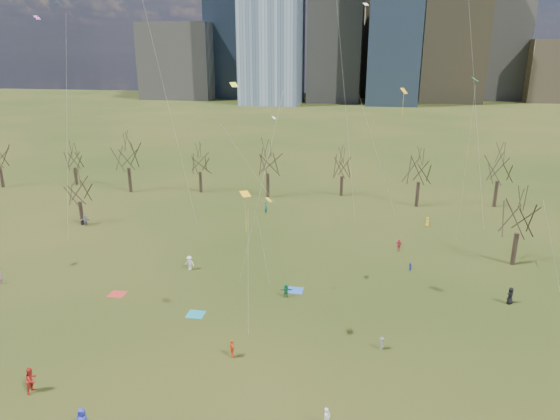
% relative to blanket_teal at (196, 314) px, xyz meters
% --- Properties ---
extents(ground, '(500.00, 500.00, 0.00)m').
position_rel_blanket_teal_xyz_m(ground, '(5.98, -0.80, -0.01)').
color(ground, black).
rests_on(ground, ground).
extents(downtown_skyline, '(212.50, 78.00, 118.00)m').
position_rel_blanket_teal_xyz_m(downtown_skyline, '(3.55, 209.85, 38.99)').
color(downtown_skyline, slate).
rests_on(downtown_skyline, ground).
extents(bare_tree_row, '(113.04, 29.80, 9.50)m').
position_rel_blanket_teal_xyz_m(bare_tree_row, '(5.90, 36.43, 6.10)').
color(bare_tree_row, black).
rests_on(bare_tree_row, ground).
extents(blanket_teal, '(1.60, 1.50, 0.03)m').
position_rel_blanket_teal_xyz_m(blanket_teal, '(0.00, 0.00, 0.00)').
color(blanket_teal, teal).
rests_on(blanket_teal, ground).
extents(blanket_navy, '(1.60, 1.50, 0.03)m').
position_rel_blanket_teal_xyz_m(blanket_navy, '(8.39, 6.43, 0.00)').
color(blanket_navy, blue).
rests_on(blanket_navy, ground).
extents(blanket_crimson, '(1.60, 1.50, 0.03)m').
position_rel_blanket_teal_xyz_m(blanket_crimson, '(-9.11, 2.46, 0.00)').
color(blanket_crimson, '#B12A23').
rests_on(blanket_crimson, ground).
extents(person_1, '(0.64, 0.67, 1.55)m').
position_rel_blanket_teal_xyz_m(person_1, '(13.25, -12.50, 0.76)').
color(person_1, silver).
rests_on(person_1, ground).
extents(person_2, '(0.78, 0.99, 1.96)m').
position_rel_blanket_teal_xyz_m(person_2, '(-7.86, -12.52, 0.97)').
color(person_2, '#AF2019').
rests_on(person_2, ground).
extents(person_3, '(0.61, 0.83, 1.14)m').
position_rel_blanket_teal_xyz_m(person_3, '(16.91, -2.78, 0.56)').
color(person_3, '#5D5C60').
rests_on(person_3, ground).
extents(person_4, '(0.81, 0.96, 1.54)m').
position_rel_blanket_teal_xyz_m(person_4, '(5.15, -5.94, 0.75)').
color(person_4, '#F3561B').
rests_on(person_4, ground).
extents(person_5, '(1.36, 0.62, 1.41)m').
position_rel_blanket_teal_xyz_m(person_5, '(7.71, 4.86, 0.69)').
color(person_5, '#197342').
rests_on(person_5, ground).
extents(person_6, '(0.98, 0.99, 1.72)m').
position_rel_blanket_teal_xyz_m(person_6, '(29.25, 7.27, 0.85)').
color(person_6, black).
rests_on(person_6, ground).
extents(person_7, '(0.42, 0.57, 1.43)m').
position_rel_blanket_teal_xyz_m(person_7, '(-22.38, 2.60, 0.70)').
color(person_7, '#A05096').
rests_on(person_7, ground).
extents(person_8, '(0.57, 0.60, 0.99)m').
position_rel_blanket_teal_xyz_m(person_8, '(20.27, 13.22, 0.48)').
color(person_8, '#2635A6').
rests_on(person_8, ground).
extents(person_9, '(1.15, 0.76, 1.66)m').
position_rel_blanket_teal_xyz_m(person_9, '(-3.95, 9.38, 0.82)').
color(person_9, silver).
rests_on(person_9, ground).
extents(person_10, '(0.95, 0.51, 1.54)m').
position_rel_blanket_teal_xyz_m(person_10, '(19.31, 18.97, 0.75)').
color(person_10, '#C31B3E').
rests_on(person_10, ground).
extents(person_11, '(1.58, 1.06, 1.64)m').
position_rel_blanket_teal_xyz_m(person_11, '(-23.26, 20.71, 0.80)').
color(person_11, slate).
rests_on(person_11, ground).
extents(person_12, '(0.61, 0.77, 1.39)m').
position_rel_blanket_teal_xyz_m(person_12, '(23.64, 28.69, 0.68)').
color(person_12, yellow).
rests_on(person_12, ground).
extents(person_13, '(0.77, 0.80, 1.85)m').
position_rel_blanket_teal_xyz_m(person_13, '(0.43, 30.56, 0.91)').
color(person_13, '#186E59').
rests_on(person_13, ground).
extents(kites_airborne, '(63.74, 40.21, 32.20)m').
position_rel_blanket_teal_xyz_m(kites_airborne, '(9.65, 13.61, 13.87)').
color(kites_airborne, '#FFB215').
rests_on(kites_airborne, ground).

